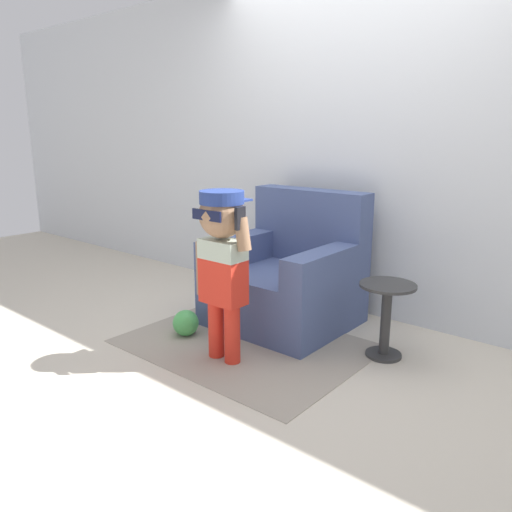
{
  "coord_description": "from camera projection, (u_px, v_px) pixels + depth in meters",
  "views": [
    {
      "loc": [
        1.83,
        -2.75,
        1.39
      ],
      "look_at": [
        -0.2,
        -0.32,
        0.59
      ],
      "focal_mm": 35.0,
      "sensor_mm": 36.0,
      "label": 1
    }
  ],
  "objects": [
    {
      "name": "toy_ball",
      "position": [
        186.0,
        323.0,
        3.47
      ],
      "size": [
        0.18,
        0.18,
        0.18
      ],
      "color": "#4CB256",
      "rests_on": "ground_plane"
    },
    {
      "name": "person_child",
      "position": [
        222.0,
        250.0,
        2.95
      ],
      "size": [
        0.43,
        0.32,
        1.05
      ],
      "color": "red",
      "rests_on": "ground_plane"
    },
    {
      "name": "rug",
      "position": [
        245.0,
        344.0,
        3.34
      ],
      "size": [
        1.54,
        1.16,
        0.01
      ],
      "color": "#9E9384",
      "rests_on": "ground_plane"
    },
    {
      "name": "ground_plane",
      "position": [
        307.0,
        333.0,
        3.53
      ],
      "size": [
        10.0,
        10.0,
        0.0
      ],
      "primitive_type": "plane",
      "color": "beige"
    },
    {
      "name": "side_table",
      "position": [
        386.0,
        313.0,
        3.09
      ],
      "size": [
        0.35,
        0.35,
        0.48
      ],
      "color": "#333333",
      "rests_on": "ground_plane"
    },
    {
      "name": "armchair",
      "position": [
        288.0,
        278.0,
        3.68
      ],
      "size": [
        0.94,
        0.88,
        0.96
      ],
      "color": "#475684",
      "rests_on": "ground_plane"
    },
    {
      "name": "wall_back",
      "position": [
        360.0,
        143.0,
        3.69
      ],
      "size": [
        10.0,
        0.05,
        2.6
      ],
      "color": "silver",
      "rests_on": "ground_plane"
    }
  ]
}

